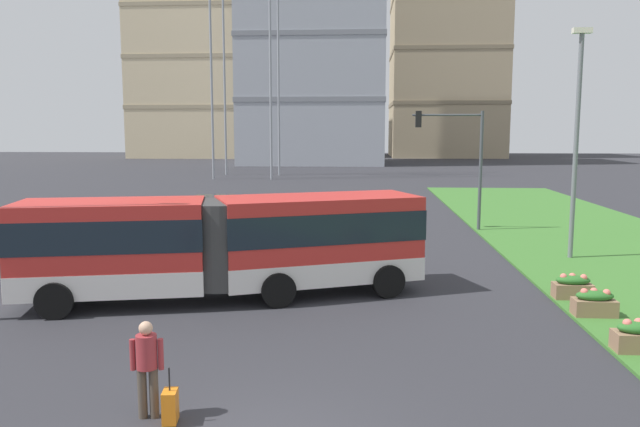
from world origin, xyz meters
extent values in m
cube|color=red|center=(0.15, 9.68, 1.73)|extent=(6.50, 4.54, 2.55)
cube|color=silver|center=(0.15, 9.68, 0.80)|extent=(6.53, 4.56, 0.70)
cube|color=#19232D|center=(0.15, 9.68, 2.15)|extent=(6.55, 4.59, 0.90)
cube|color=red|center=(-5.66, 7.91, 1.73)|extent=(5.61, 3.55, 2.55)
cube|color=silver|center=(-5.66, 7.91, 0.80)|extent=(5.64, 3.57, 0.70)
cube|color=#19232D|center=(-5.66, 7.91, 2.15)|extent=(5.66, 3.59, 0.90)
cylinder|color=#383838|center=(-2.63, 8.57, 1.72)|extent=(2.40, 2.40, 2.45)
cylinder|color=black|center=(1.37, 11.50, 0.50)|extent=(1.03, 0.63, 1.00)
cylinder|color=black|center=(2.29, 9.18, 0.50)|extent=(1.03, 0.63, 1.00)
cylinder|color=black|center=(-1.79, 10.25, 0.50)|extent=(1.03, 0.63, 1.00)
cylinder|color=black|center=(-0.87, 7.92, 0.50)|extent=(1.03, 0.63, 1.00)
cylinder|color=black|center=(-7.20, 8.86, 0.50)|extent=(1.04, 0.49, 1.00)
cylinder|color=black|center=(-6.67, 6.41, 0.50)|extent=(1.04, 0.49, 1.00)
sphere|color=#F9EFC6|center=(2.63, 11.63, 0.80)|extent=(0.24, 0.24, 0.24)
sphere|color=#F9EFC6|center=(3.29, 9.95, 0.80)|extent=(0.24, 0.24, 0.24)
cube|color=maroon|center=(-6.00, 23.09, 0.58)|extent=(4.55, 2.19, 0.80)
cube|color=black|center=(-6.15, 23.08, 1.28)|extent=(2.52, 1.89, 0.60)
cylinder|color=black|center=(-4.59, 24.13, 0.32)|extent=(0.66, 0.28, 0.64)
cylinder|color=black|center=(-4.42, 22.34, 0.32)|extent=(0.66, 0.28, 0.64)
cylinder|color=black|center=(-7.58, 23.85, 0.32)|extent=(0.66, 0.28, 0.64)
cylinder|color=black|center=(-7.41, 22.06, 0.32)|extent=(0.66, 0.28, 0.64)
cylinder|color=#4C4238|center=(-2.32, 0.94, 0.45)|extent=(0.16, 0.16, 0.90)
cylinder|color=#4C4238|center=(-2.12, 0.97, 0.45)|extent=(0.16, 0.16, 0.90)
cylinder|color=maroon|center=(-2.22, 0.96, 1.20)|extent=(0.36, 0.36, 0.60)
sphere|color=tan|center=(-2.22, 0.96, 1.62)|extent=(0.24, 0.24, 0.24)
cylinder|color=maroon|center=(-2.46, 0.93, 1.15)|extent=(0.10, 0.10, 0.55)
cylinder|color=maroon|center=(-1.98, 0.99, 1.15)|extent=(0.10, 0.10, 0.55)
cube|color=orange|center=(-1.77, 0.76, 0.31)|extent=(0.28, 0.39, 0.56)
cylinder|color=black|center=(-1.77, 0.76, 0.80)|extent=(0.03, 0.03, 0.40)
cube|color=#937051|center=(7.70, 4.72, 0.30)|extent=(1.10, 0.56, 0.44)
ellipsoid|color=#2D6B28|center=(7.70, 4.72, 0.62)|extent=(0.99, 0.50, 0.28)
sphere|color=#EF7566|center=(7.42, 4.72, 0.72)|extent=(0.20, 0.20, 0.20)
sphere|color=#EF7566|center=(7.70, 4.80, 0.72)|extent=(0.20, 0.20, 0.20)
cube|color=#937051|center=(7.70, 7.45, 0.30)|extent=(1.10, 0.56, 0.44)
ellipsoid|color=#2D6B28|center=(7.70, 7.45, 0.62)|extent=(0.99, 0.50, 0.28)
sphere|color=#EF7566|center=(7.42, 7.45, 0.72)|extent=(0.20, 0.20, 0.20)
sphere|color=#EF7566|center=(7.70, 7.53, 0.72)|extent=(0.20, 0.20, 0.20)
sphere|color=#EF7566|center=(7.98, 7.39, 0.72)|extent=(0.20, 0.20, 0.20)
cube|color=#937051|center=(7.70, 9.19, 0.30)|extent=(1.10, 0.56, 0.44)
ellipsoid|color=#2D6B28|center=(7.70, 9.19, 0.62)|extent=(0.99, 0.50, 0.28)
sphere|color=#EF7566|center=(7.42, 9.19, 0.72)|extent=(0.20, 0.20, 0.20)
sphere|color=#EF7566|center=(7.70, 9.27, 0.72)|extent=(0.20, 0.20, 0.20)
sphere|color=#EF7566|center=(7.98, 9.13, 0.72)|extent=(0.20, 0.20, 0.20)
cylinder|color=#474C51|center=(7.30, 22.00, 2.97)|extent=(0.16, 0.16, 5.94)
cylinder|color=#474C51|center=(5.61, 22.00, 5.74)|extent=(3.39, 0.10, 0.10)
cube|color=black|center=(4.21, 22.00, 5.54)|extent=(0.28, 0.28, 0.80)
sphere|color=red|center=(4.21, 22.00, 5.79)|extent=(0.16, 0.16, 0.16)
sphere|color=yellow|center=(4.21, 22.00, 5.53)|extent=(0.16, 0.16, 0.16)
sphere|color=green|center=(4.21, 22.00, 5.27)|extent=(0.16, 0.16, 0.16)
cylinder|color=slate|center=(9.60, 15.28, 4.29)|extent=(0.18, 0.18, 8.58)
cube|color=white|center=(9.60, 15.28, 8.68)|extent=(0.70, 0.28, 0.20)
cube|color=beige|center=(-30.00, 107.56, 21.69)|extent=(20.49, 18.34, 43.39)
cube|color=#9C8D6E|center=(-30.00, 107.56, 9.03)|extent=(20.69, 18.54, 0.70)
cube|color=#9C8D6E|center=(-30.00, 107.56, 17.70)|extent=(20.69, 18.54, 0.70)
cube|color=#9C8D6E|center=(-30.00, 107.56, 26.38)|extent=(20.69, 18.54, 0.70)
cube|color=gray|center=(-5.89, 85.41, 9.20)|extent=(21.01, 17.62, 0.70)
cube|color=gray|center=(-5.89, 85.41, 18.04)|extent=(21.01, 17.62, 0.70)
cube|color=tan|center=(17.01, 112.19, 18.89)|extent=(20.26, 20.00, 37.77)
cube|color=#85765B|center=(17.01, 112.19, 9.79)|extent=(20.46, 20.20, 0.70)
cube|color=#85765B|center=(17.01, 112.19, 19.24)|extent=(20.46, 20.20, 0.70)
cube|color=#85765B|center=(17.01, 112.19, 28.68)|extent=(20.46, 20.20, 0.70)
cylinder|color=gray|center=(-7.78, 59.91, 17.57)|extent=(0.24, 0.24, 35.15)
cylinder|color=gray|center=(-13.78, 59.91, 17.57)|extent=(0.24, 0.24, 35.15)
cylinder|color=gray|center=(-7.78, 53.91, 17.57)|extent=(0.24, 0.24, 35.15)
cylinder|color=gray|center=(-13.78, 53.91, 17.57)|extent=(0.24, 0.24, 35.15)
camera|label=1|loc=(1.48, -9.17, 5.00)|focal=34.97mm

